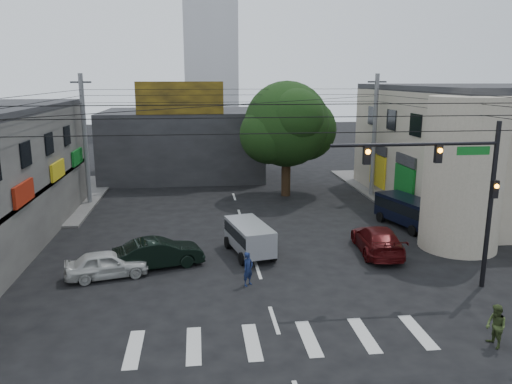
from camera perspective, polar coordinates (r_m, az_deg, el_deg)
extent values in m
plane|color=black|center=(22.08, 0.86, -10.86)|extent=(160.00, 160.00, 0.00)
cube|color=#514F4C|center=(44.18, 21.35, 0.52)|extent=(16.00, 16.00, 0.15)
cube|color=gray|center=(39.28, 25.20, 4.54)|extent=(14.00, 18.00, 8.00)
cylinder|color=gray|center=(28.09, 22.58, 1.88)|extent=(4.00, 4.00, 8.00)
cube|color=#232326|center=(46.42, -8.34, 5.51)|extent=(14.00, 10.00, 6.00)
cube|color=olive|center=(41.17, -8.71, 10.57)|extent=(7.00, 0.30, 2.60)
cylinder|color=black|center=(38.22, 3.45, 2.82)|extent=(0.70, 0.70, 4.40)
sphere|color=black|center=(37.77, 3.52, 7.75)|extent=(6.40, 6.40, 6.40)
cylinder|color=black|center=(23.21, 25.19, -1.54)|extent=(0.20, 0.20, 7.20)
cylinder|color=black|center=(21.08, 17.76, 5.21)|extent=(7.00, 0.14, 0.14)
cube|color=black|center=(21.56, 20.11, 4.12)|extent=(0.28, 0.22, 0.75)
cube|color=black|center=(20.39, 12.54, 4.14)|extent=(0.28, 0.22, 0.75)
sphere|color=orange|center=(21.42, 20.31, 4.46)|extent=(0.20, 0.20, 0.20)
sphere|color=orange|center=(20.24, 12.69, 4.50)|extent=(0.20, 0.20, 0.20)
cube|color=#0D5E1C|center=(22.26, 23.59, 4.35)|extent=(1.40, 0.06, 0.35)
cylinder|color=#59595B|center=(37.11, -18.93, 5.59)|extent=(0.32, 0.32, 9.20)
cylinder|color=#59595B|center=(38.60, 13.36, 6.20)|extent=(0.32, 0.32, 9.20)
imported|color=black|center=(24.54, -11.06, -6.87)|extent=(3.65, 4.98, 1.39)
imported|color=#B7B7B3|center=(23.91, -16.67, -7.90)|extent=(3.11, 4.34, 1.25)
imported|color=#40090A|center=(26.71, 13.68, -5.33)|extent=(2.89, 5.22, 1.41)
imported|color=#131E43|center=(22.04, -0.91, -8.78)|extent=(0.91, 0.91, 1.51)
imported|color=#33411E|center=(19.15, 25.74, -13.66)|extent=(0.81, 0.67, 1.51)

